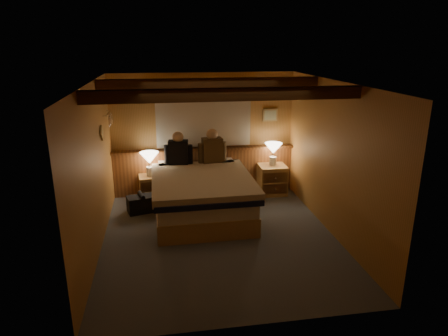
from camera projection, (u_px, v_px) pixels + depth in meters
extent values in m
plane|color=#484E55|center=(219.00, 237.00, 6.31)|extent=(4.20, 4.20, 0.00)
plane|color=#C18848|center=(219.00, 83.00, 5.59)|extent=(4.20, 4.20, 0.00)
plane|color=#B87D42|center=(203.00, 134.00, 7.93)|extent=(3.60, 0.00, 3.60)
plane|color=#B87D42|center=(94.00, 170.00, 5.68)|extent=(0.00, 4.20, 4.20)
plane|color=#B87D42|center=(333.00, 159.00, 6.23)|extent=(0.00, 4.20, 4.20)
plane|color=#B87D42|center=(250.00, 225.00, 3.97)|extent=(3.60, 0.00, 3.60)
cube|color=brown|center=(204.00, 171.00, 8.10)|extent=(3.60, 0.12, 0.90)
cube|color=brown|center=(204.00, 149.00, 7.90)|extent=(3.60, 0.22, 0.04)
cylinder|color=#492A12|center=(203.00, 91.00, 7.60)|extent=(2.10, 0.05, 0.05)
sphere|color=#492A12|center=(147.00, 92.00, 7.44)|extent=(0.08, 0.08, 0.08)
sphere|color=#492A12|center=(257.00, 90.00, 7.76)|extent=(0.08, 0.08, 0.08)
cube|color=beige|center=(204.00, 120.00, 7.77)|extent=(1.85, 0.08, 1.05)
cube|color=#492A12|center=(226.00, 95.00, 5.05)|extent=(3.60, 0.15, 0.16)
cube|color=#492A12|center=(211.00, 83.00, 6.46)|extent=(3.60, 0.15, 0.16)
cylinder|color=silver|center=(108.00, 113.00, 7.03)|extent=(0.03, 0.55, 0.03)
torus|color=silver|center=(109.00, 121.00, 6.93)|extent=(0.01, 0.21, 0.21)
torus|color=silver|center=(111.00, 119.00, 7.14)|extent=(0.01, 0.21, 0.21)
cube|color=tan|center=(270.00, 115.00, 8.01)|extent=(0.30, 0.03, 0.25)
cube|color=beige|center=(270.00, 115.00, 8.00)|extent=(0.24, 0.01, 0.19)
cube|color=tan|center=(202.00, 206.00, 7.10)|extent=(1.63, 2.15, 0.32)
cube|color=silver|center=(202.00, 191.00, 7.01)|extent=(1.59, 2.11, 0.26)
cube|color=black|center=(203.00, 188.00, 6.71)|extent=(1.68, 1.73, 0.09)
cube|color=#DD9F98|center=(202.00, 181.00, 6.82)|extent=(1.72, 1.94, 0.13)
cube|color=silver|center=(175.00, 167.00, 7.66)|extent=(0.64, 0.37, 0.17)
cube|color=silver|center=(217.00, 165.00, 7.79)|extent=(0.64, 0.37, 0.17)
cube|color=tan|center=(151.00, 188.00, 7.75)|extent=(0.49, 0.45, 0.49)
cube|color=brown|center=(152.00, 186.00, 7.54)|extent=(0.40, 0.06, 0.17)
cube|color=brown|center=(153.00, 196.00, 7.60)|extent=(0.40, 0.06, 0.17)
cylinder|color=silver|center=(152.00, 186.00, 7.54)|extent=(0.03, 0.03, 0.03)
cylinder|color=silver|center=(153.00, 196.00, 7.60)|extent=(0.03, 0.03, 0.03)
cube|color=tan|center=(272.00, 179.00, 8.06)|extent=(0.54, 0.49, 0.59)
cube|color=brown|center=(275.00, 178.00, 7.81)|extent=(0.49, 0.03, 0.21)
cube|color=brown|center=(275.00, 189.00, 7.88)|extent=(0.49, 0.03, 0.21)
cylinder|color=silver|center=(275.00, 178.00, 7.81)|extent=(0.03, 0.03, 0.03)
cylinder|color=silver|center=(275.00, 189.00, 7.88)|extent=(0.03, 0.03, 0.03)
cylinder|color=silver|center=(150.00, 171.00, 7.65)|extent=(0.14, 0.14, 0.18)
cylinder|color=silver|center=(150.00, 165.00, 7.61)|extent=(0.02, 0.02, 0.10)
cone|color=#F6E7BF|center=(149.00, 158.00, 7.57)|extent=(0.36, 0.36, 0.22)
cylinder|color=silver|center=(273.00, 161.00, 7.98)|extent=(0.13, 0.13, 0.17)
cylinder|color=silver|center=(273.00, 155.00, 7.94)|extent=(0.02, 0.02, 0.10)
cone|color=#F6E7BF|center=(273.00, 148.00, 7.90)|extent=(0.35, 0.35, 0.21)
cube|color=black|center=(178.00, 153.00, 7.51)|extent=(0.39, 0.25, 0.48)
cylinder|color=black|center=(167.00, 155.00, 7.51)|extent=(0.11, 0.11, 0.38)
cylinder|color=black|center=(190.00, 155.00, 7.52)|extent=(0.11, 0.11, 0.38)
sphere|color=tan|center=(178.00, 137.00, 7.41)|extent=(0.21, 0.21, 0.21)
cube|color=#4B371E|center=(212.00, 151.00, 7.62)|extent=(0.40, 0.26, 0.50)
cylinder|color=#4B371E|center=(201.00, 154.00, 7.57)|extent=(0.12, 0.12, 0.40)
cylinder|color=#4B371E|center=(223.00, 152.00, 7.69)|extent=(0.12, 0.12, 0.40)
sphere|color=tan|center=(212.00, 135.00, 7.52)|extent=(0.22, 0.22, 0.22)
cube|color=black|center=(142.00, 204.00, 7.22)|extent=(0.56, 0.42, 0.30)
cylinder|color=black|center=(141.00, 195.00, 7.16)|extent=(0.15, 0.31, 0.08)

